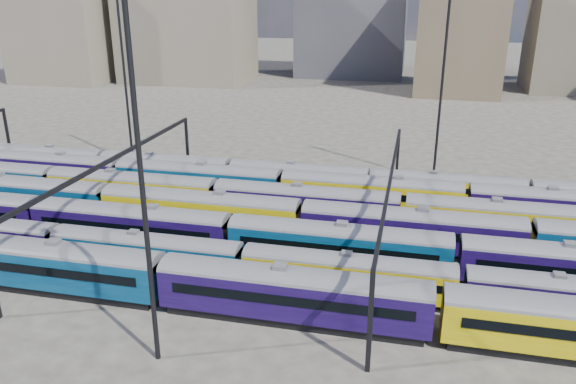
% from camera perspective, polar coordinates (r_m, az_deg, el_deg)
% --- Properties ---
extents(ground, '(500.00, 500.00, 0.00)m').
position_cam_1_polar(ground, '(60.17, 0.35, -4.93)').
color(ground, '#3D3933').
rests_on(ground, ground).
extents(rake_0, '(133.78, 3.26, 5.50)m').
position_cam_1_polar(rake_0, '(48.51, -12.65, -8.13)').
color(rake_0, black).
rests_on(rake_0, ground).
extents(rake_1, '(112.94, 2.76, 4.63)m').
position_cam_1_polar(rake_1, '(49.17, 17.21, -8.78)').
color(rake_1, black).
rests_on(rake_1, ground).
extents(rake_2, '(107.69, 3.15, 5.32)m').
position_cam_1_polar(rake_2, '(60.12, -15.75, -2.84)').
color(rake_2, black).
rests_on(rake_2, ground).
extents(rake_3, '(134.47, 3.28, 5.53)m').
position_cam_1_polar(rake_3, '(58.80, 1.36, -2.45)').
color(rake_3, black).
rests_on(rake_3, ground).
extents(rake_4, '(128.84, 3.14, 5.30)m').
position_cam_1_polar(rake_4, '(66.28, -7.34, -0.09)').
color(rake_4, black).
rests_on(rake_4, ground).
extents(rake_5, '(130.43, 3.18, 5.36)m').
position_cam_1_polar(rake_5, '(68.90, -0.67, 0.90)').
color(rake_5, black).
rests_on(rake_5, ground).
extents(rake_6, '(112.33, 2.74, 4.60)m').
position_cam_1_polar(rake_6, '(72.17, 8.41, 1.24)').
color(rake_6, black).
rests_on(rake_6, ground).
extents(gantry_1, '(0.35, 40.35, 8.03)m').
position_cam_1_polar(gantry_1, '(64.81, -17.17, 2.44)').
color(gantry_1, black).
rests_on(gantry_1, ground).
extents(gantry_2, '(0.35, 40.35, 8.03)m').
position_cam_1_polar(gantry_2, '(56.42, 10.32, 0.45)').
color(gantry_2, black).
rests_on(gantry_2, ground).
extents(mast_1, '(1.40, 0.50, 25.60)m').
position_cam_1_polar(mast_1, '(86.89, -16.31, 11.69)').
color(mast_1, black).
rests_on(mast_1, ground).
extents(mast_2, '(1.40, 0.50, 25.60)m').
position_cam_1_polar(mast_2, '(37.32, -14.70, 1.56)').
color(mast_2, black).
rests_on(mast_2, ground).
extents(mast_3, '(1.40, 0.50, 25.60)m').
position_cam_1_polar(mast_3, '(78.13, 15.41, 10.92)').
color(mast_3, black).
rests_on(mast_3, ground).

